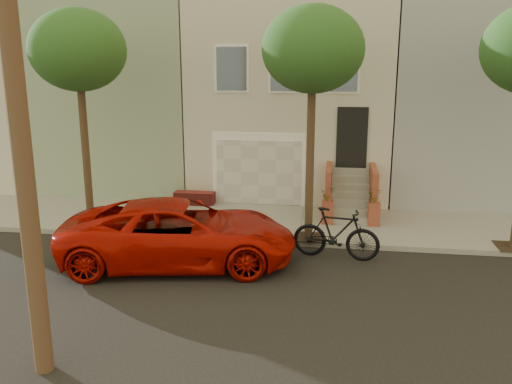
# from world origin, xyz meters

# --- Properties ---
(ground) EXTENTS (90.00, 90.00, 0.00)m
(ground) POSITION_xyz_m (0.00, 0.00, 0.00)
(ground) COLOR black
(ground) RESTS_ON ground
(sidewalk) EXTENTS (40.00, 3.70, 0.15)m
(sidewalk) POSITION_xyz_m (0.00, 5.35, 0.07)
(sidewalk) COLOR #99968B
(sidewalk) RESTS_ON ground
(house_row) EXTENTS (33.10, 11.70, 7.00)m
(house_row) POSITION_xyz_m (0.00, 11.19, 3.64)
(house_row) COLOR #BDB5A1
(house_row) RESTS_ON sidewalk
(tree_left) EXTENTS (2.70, 2.57, 6.30)m
(tree_left) POSITION_xyz_m (-5.50, 3.90, 5.26)
(tree_left) COLOR #2D2116
(tree_left) RESTS_ON sidewalk
(tree_mid) EXTENTS (2.70, 2.57, 6.30)m
(tree_mid) POSITION_xyz_m (1.00, 3.90, 5.26)
(tree_mid) COLOR #2D2116
(tree_mid) RESTS_ON sidewalk
(pickup_truck) EXTENTS (6.21, 3.68, 1.62)m
(pickup_truck) POSITION_xyz_m (-2.12, 1.80, 0.81)
(pickup_truck) COLOR #B40D02
(pickup_truck) RESTS_ON ground
(motorcycle) EXTENTS (2.31, 0.96, 1.35)m
(motorcycle) POSITION_xyz_m (1.77, 2.75, 0.67)
(motorcycle) COLOR black
(motorcycle) RESTS_ON ground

